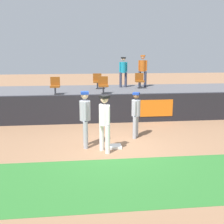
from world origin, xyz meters
TOP-DOWN VIEW (x-y plane):
  - ground_plane at (0.00, 0.00)m, footprint 60.00×60.00m
  - grass_foreground_strip at (0.00, -2.43)m, footprint 18.00×2.80m
  - first_base at (0.05, -0.03)m, footprint 0.40×0.40m
  - player_fielder_home at (-0.34, -0.36)m, footprint 0.47×0.59m
  - player_runner_visitor at (-0.93, 0.18)m, footprint 0.36×0.53m
  - player_coach_visitor at (0.93, 1.01)m, footprint 0.42×0.44m
  - field_wall at (0.01, 3.32)m, footprint 18.00×0.26m
  - bleacher_platform at (0.00, 5.89)m, footprint 18.00×4.80m
  - seat_front_center at (0.04, 4.76)m, footprint 0.48×0.44m
  - seat_front_left at (-2.27, 4.76)m, footprint 0.45×0.44m
  - seat_back_center at (-0.14, 6.56)m, footprint 0.47×0.44m
  - seat_back_right at (2.23, 6.56)m, footprint 0.47×0.44m
  - spectator_hooded at (2.52, 7.18)m, footprint 0.48×0.45m
  - spectator_capped at (1.38, 7.09)m, footprint 0.48×0.37m

SIDE VIEW (x-z plane):
  - ground_plane at x=0.00m, z-range 0.00..0.00m
  - grass_foreground_strip at x=0.00m, z-range 0.00..0.01m
  - first_base at x=0.05m, z-range 0.00..0.08m
  - bleacher_platform at x=0.00m, z-range 0.00..1.09m
  - field_wall at x=0.01m, z-range 0.00..1.27m
  - player_coach_visitor at x=0.93m, z-range 0.13..1.82m
  - player_fielder_home at x=-0.34m, z-range 0.14..1.96m
  - player_runner_visitor at x=-0.93m, z-range 0.15..2.02m
  - seat_front_left at x=-2.27m, z-range 1.14..1.98m
  - seat_back_center at x=-0.14m, z-range 1.14..1.98m
  - seat_back_right at x=2.23m, z-range 1.14..1.98m
  - seat_front_center at x=0.04m, z-range 1.14..1.98m
  - spectator_capped at x=1.38m, z-range 1.22..2.94m
  - spectator_hooded at x=2.52m, z-range 1.23..3.05m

